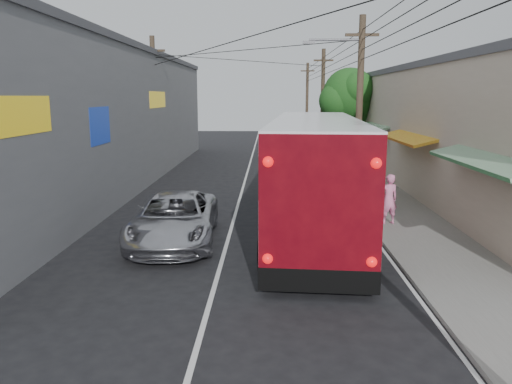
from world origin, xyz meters
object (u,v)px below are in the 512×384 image
pedestrian_near (389,199)px  coach_bus (315,171)px  parked_suv (343,186)px  jeepney (174,219)px  pedestrian_far (355,180)px  parked_car_mid (309,164)px  parked_car_far (308,145)px

pedestrian_near → coach_bus: bearing=-13.5°
parked_suv → coach_bus: bearing=-119.1°
jeepney → pedestrian_far: 10.48m
coach_bus → jeepney: bearing=-151.1°
parked_car_mid → pedestrian_near: pedestrian_near is taller
parked_car_mid → pedestrian_near: 12.50m
parked_suv → parked_car_far: size_ratio=1.29×
jeepney → pedestrian_near: size_ratio=3.10×
coach_bus → parked_suv: (1.59, 3.89, -1.24)m
coach_bus → pedestrian_near: coach_bus is taller
pedestrian_near → jeepney: bearing=3.2°
jeepney → parked_suv: 8.75m
parked_car_mid → pedestrian_far: size_ratio=2.81×
parked_suv → parked_car_mid: bearing=88.6°
parked_car_far → pedestrian_near: pedestrian_near is taller
coach_bus → jeepney: 5.34m
parked_car_mid → jeepney: bearing=-109.4°
jeepney → parked_car_far: jeepney is taller
parked_car_mid → parked_car_far: 11.38m
jeepney → coach_bus: bearing=21.5°
parked_suv → pedestrian_near: (1.10, -3.91, 0.24)m
parked_suv → parked_car_mid: size_ratio=1.41×
parked_car_far → pedestrian_near: bearing=-85.5°
parked_suv → parked_car_far: 19.79m
parked_suv → pedestrian_far: size_ratio=3.95×
parked_suv → parked_car_far: bearing=83.2°
parked_car_mid → parked_car_far: (0.80, 11.35, 0.04)m
parked_car_far → pedestrian_near: size_ratio=2.34×
parked_car_far → pedestrian_near: 23.73m
jeepney → parked_suv: size_ratio=1.03×
jeepney → parked_car_far: bearing=73.0°
jeepney → parked_car_mid: size_ratio=1.45×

